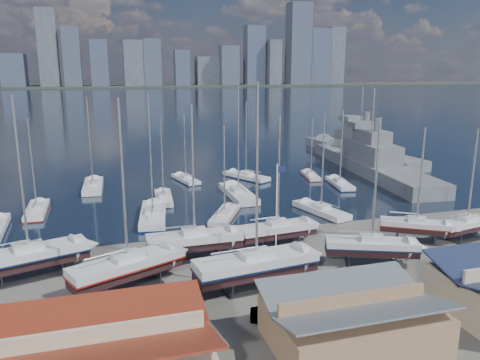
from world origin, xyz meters
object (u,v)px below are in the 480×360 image
object	(u,v)px
naval_ship_east	(370,164)
flagpole	(277,210)
sailboat_cradle_0	(29,257)
car_a	(184,312)
naval_ship_west	(359,150)

from	to	relation	value
naval_ship_east	flagpole	xyz separation A→B (m)	(-34.67, -38.78, 4.56)
flagpole	sailboat_cradle_0	bearing A→B (deg)	168.75
flagpole	naval_ship_east	bearing A→B (deg)	48.20
sailboat_cradle_0	car_a	size ratio (longest dim) A/B	3.90
naval_ship_east	naval_ship_west	size ratio (longest dim) A/B	1.14
car_a	flagpole	size ratio (longest dim) A/B	0.42
naval_ship_east	flagpole	world-z (taller)	naval_ship_east
sailboat_cradle_0	flagpole	xyz separation A→B (m)	(23.87, -4.75, 4.06)
sailboat_cradle_0	naval_ship_west	xyz separation A→B (m)	(65.44, 49.77, -0.49)
naval_ship_east	sailboat_cradle_0	bearing A→B (deg)	126.54
naval_ship_east	car_a	size ratio (longest dim) A/B	10.06
sailboat_cradle_0	car_a	bearing A→B (deg)	-61.70
sailboat_cradle_0	naval_ship_west	world-z (taller)	sailboat_cradle_0
naval_ship_west	car_a	distance (m)	81.42
naval_ship_east	naval_ship_west	bearing A→B (deg)	-17.29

